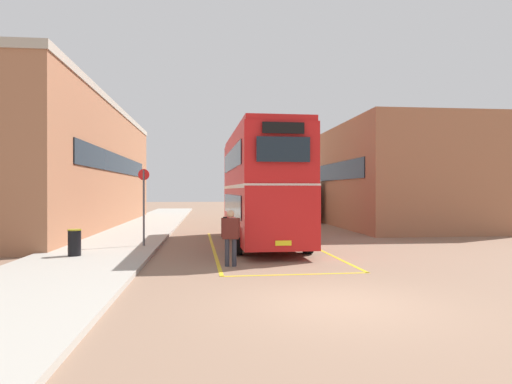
{
  "coord_description": "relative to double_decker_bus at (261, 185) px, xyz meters",
  "views": [
    {
      "loc": [
        -2.57,
        -8.89,
        2.3
      ],
      "look_at": [
        -0.12,
        14.14,
        2.22
      ],
      "focal_mm": 31.53,
      "sensor_mm": 36.0,
      "label": 1
    }
  ],
  "objects": [
    {
      "name": "brick_building_left",
      "position": [
        -10.81,
        9.58,
        1.26
      ],
      "size": [
        6.23,
        25.06,
        7.53
      ],
      "color": "#9E6647",
      "rests_on": "ground"
    },
    {
      "name": "bus_stop_sign",
      "position": [
        -4.74,
        -1.12,
        -0.59
      ],
      "size": [
        0.44,
        0.08,
        3.0
      ],
      "color": "#4C4C51",
      "rests_on": "sidewalk_left"
    },
    {
      "name": "litter_bin",
      "position": [
        -6.62,
        -3.71,
        -1.93
      ],
      "size": [
        0.44,
        0.44,
        0.88
      ],
      "color": "black",
      "rests_on": "sidewalk_left"
    },
    {
      "name": "bay_marking_yellow",
      "position": [
        0.02,
        -1.89,
        -2.51
      ],
      "size": [
        4.52,
        12.19,
        0.01
      ],
      "color": "gold",
      "rests_on": "ground"
    },
    {
      "name": "single_deck_bus",
      "position": [
        4.08,
        15.3,
        -0.87
      ],
      "size": [
        3.03,
        8.37,
        3.02
      ],
      "color": "black",
      "rests_on": "ground"
    },
    {
      "name": "sidewalk_left",
      "position": [
        -6.16,
        6.64,
        -2.44
      ],
      "size": [
        4.0,
        57.6,
        0.14
      ],
      "primitive_type": "cube",
      "color": "#A39E93",
      "rests_on": "ground"
    },
    {
      "name": "double_decker_bus",
      "position": [
        0.0,
        0.0,
        0.0
      ],
      "size": [
        3.02,
        10.14,
        4.75
      ],
      "color": "black",
      "rests_on": "ground"
    },
    {
      "name": "pedestrian_boarding",
      "position": [
        -1.55,
        -5.48,
        -1.52
      ],
      "size": [
        0.57,
        0.28,
        1.71
      ],
      "color": "#2D2D38",
      "rests_on": "ground"
    },
    {
      "name": "ground_plane",
      "position": [
        0.34,
        4.24,
        -2.51
      ],
      "size": [
        135.6,
        135.6,
        0.0
      ],
      "primitive_type": "plane",
      "color": "#846651"
    },
    {
      "name": "depot_building_right",
      "position": [
        9.85,
        8.03,
        0.67
      ],
      "size": [
        8.09,
        12.15,
        6.37
      ],
      "color": "#9E6647",
      "rests_on": "ground"
    }
  ]
}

